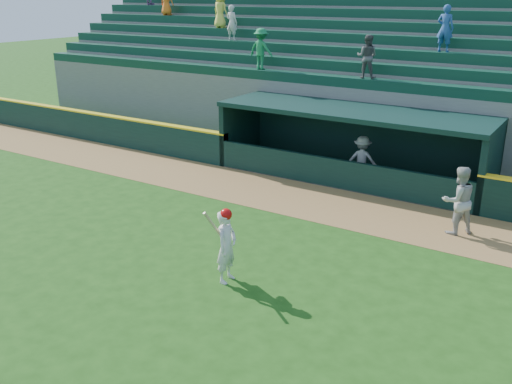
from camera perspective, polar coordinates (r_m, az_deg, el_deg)
ground at (r=14.13m, az=-3.53°, el=-6.81°), size 120.00×120.00×0.00m
warning_track at (r=17.98m, az=5.68°, el=-0.93°), size 40.00×3.00×0.01m
field_wall_left at (r=26.53m, az=-16.85°, el=6.36°), size 15.50×0.30×1.20m
wall_stripe_left at (r=26.40m, az=-16.98°, el=7.69°), size 15.50×0.32×0.06m
dugout_player_front at (r=16.20m, az=19.58°, el=-0.80°), size 1.16×1.15×1.89m
dugout_player_inside at (r=19.79m, az=10.55°, el=3.21°), size 1.16×0.84×1.62m
dugout at (r=20.29m, az=9.85°, el=5.25°), size 9.40×2.80×2.46m
stands at (r=24.27m, az=14.33°, el=9.77°), size 34.50×6.27×7.61m
batter_at_plate at (r=12.80m, az=-2.98°, el=-5.33°), size 0.53×0.79×1.77m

